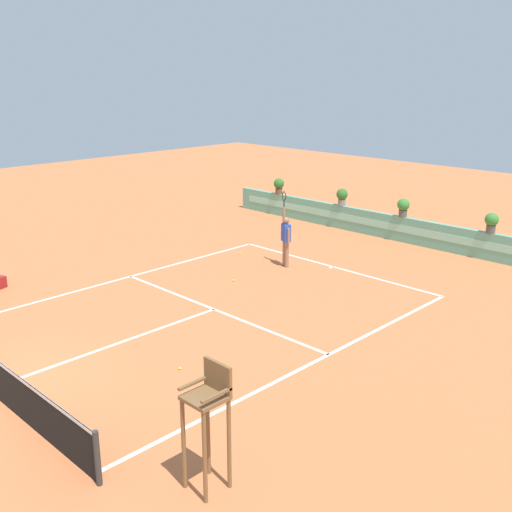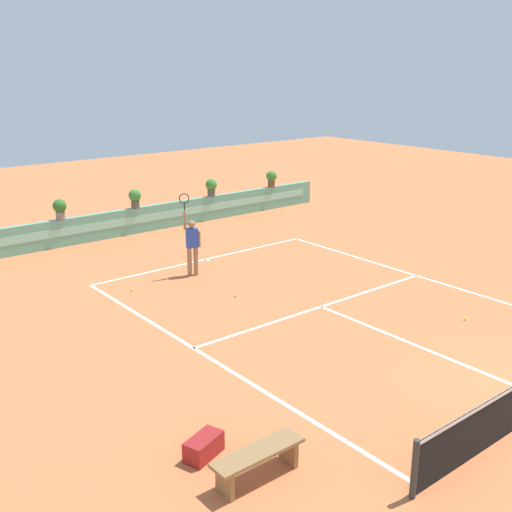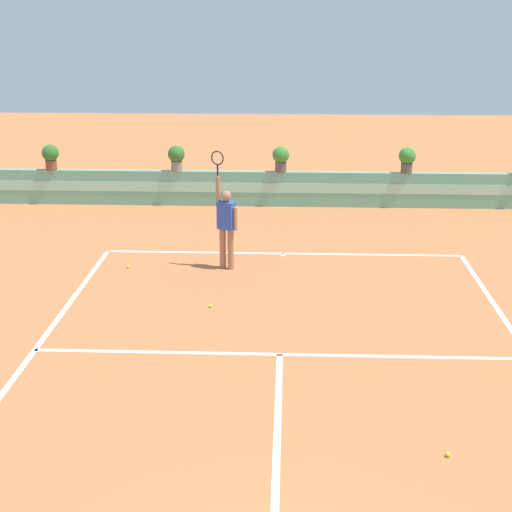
% 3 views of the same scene
% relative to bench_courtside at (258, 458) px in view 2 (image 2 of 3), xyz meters
% --- Properties ---
extents(ground_plane, '(60.00, 60.00, 0.00)m').
position_rel_bench_courtside_xyz_m(ground_plane, '(5.93, 4.19, -0.38)').
color(ground_plane, '#C66B3D').
extents(court_lines, '(8.32, 11.94, 0.01)m').
position_rel_bench_courtside_xyz_m(court_lines, '(5.93, 4.91, -0.37)').
color(court_lines, white).
rests_on(court_lines, ground).
extents(back_wall_barrier, '(18.00, 0.21, 1.00)m').
position_rel_bench_courtside_xyz_m(back_wall_barrier, '(5.93, 14.58, 0.12)').
color(back_wall_barrier, '#60A88E').
rests_on(back_wall_barrier, ground).
extents(bench_courtside, '(1.60, 0.44, 0.51)m').
position_rel_bench_courtside_xyz_m(bench_courtside, '(0.00, 0.00, 0.00)').
color(bench_courtside, olive).
rests_on(bench_courtside, ground).
extents(gear_bag, '(0.78, 0.57, 0.36)m').
position_rel_bench_courtside_xyz_m(gear_bag, '(-0.33, 1.02, -0.20)').
color(gear_bag, maroon).
rests_on(gear_bag, ground).
extents(tennis_player, '(0.57, 0.35, 2.58)m').
position_rel_bench_courtside_xyz_m(tennis_player, '(4.70, 8.98, 0.67)').
color(tennis_player, '#9E7051').
rests_on(tennis_player, ground).
extents(tennis_ball_near_baseline, '(0.07, 0.07, 0.07)m').
position_rel_bench_courtside_xyz_m(tennis_ball_near_baseline, '(2.53, 8.89, -0.34)').
color(tennis_ball_near_baseline, '#CCE033').
rests_on(tennis_ball_near_baseline, ground).
extents(tennis_ball_mid_court, '(0.07, 0.07, 0.07)m').
position_rel_bench_courtside_xyz_m(tennis_ball_mid_court, '(4.58, 6.63, -0.34)').
color(tennis_ball_mid_court, '#CCE033').
rests_on(tennis_ball_mid_court, ground).
extents(tennis_ball_by_sideline, '(0.07, 0.07, 0.07)m').
position_rel_bench_courtside_xyz_m(tennis_ball_by_sideline, '(8.12, 1.62, -0.34)').
color(tennis_ball_by_sideline, '#CCE033').
rests_on(tennis_ball_by_sideline, ground).
extents(potted_plant_centre, '(0.48, 0.48, 0.72)m').
position_rel_bench_courtside_xyz_m(potted_plant_centre, '(5.80, 14.58, 1.04)').
color(potted_plant_centre, '#514C47').
rests_on(potted_plant_centre, back_wall_barrier).
extents(potted_plant_right, '(0.48, 0.48, 0.72)m').
position_rel_bench_courtside_xyz_m(potted_plant_right, '(9.34, 14.58, 1.04)').
color(potted_plant_right, '#514C47').
rests_on(potted_plant_right, back_wall_barrier).
extents(potted_plant_left, '(0.48, 0.48, 0.72)m').
position_rel_bench_courtside_xyz_m(potted_plant_left, '(2.84, 14.58, 1.04)').
color(potted_plant_left, gray).
rests_on(potted_plant_left, back_wall_barrier).
extents(potted_plant_far_right, '(0.48, 0.48, 0.72)m').
position_rel_bench_courtside_xyz_m(potted_plant_far_right, '(12.62, 14.58, 1.04)').
color(potted_plant_far_right, brown).
rests_on(potted_plant_far_right, back_wall_barrier).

